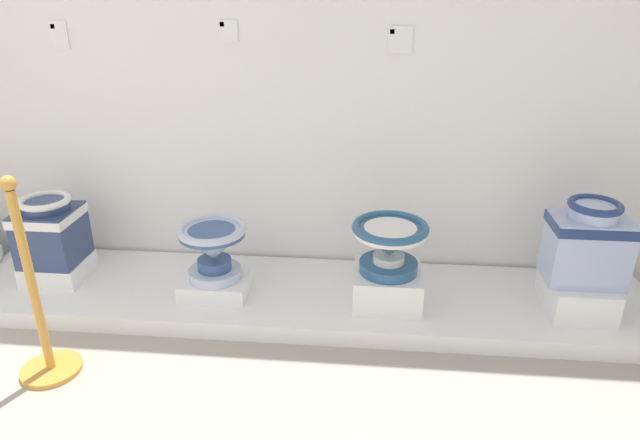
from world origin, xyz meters
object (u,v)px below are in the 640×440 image
at_px(antique_toilet_rightmost, 213,245).
at_px(antique_toilet_leftmost, 588,241).
at_px(antique_toilet_tall_cobalt, 50,228).
at_px(plinth_block_leftmost, 577,294).
at_px(plinth_block_central_ornate, 387,286).
at_px(info_placard_second, 228,31).
at_px(plinth_block_tall_cobalt, 59,269).
at_px(stanchion_post_near_left, 41,323).
at_px(info_placard_first, 59,35).
at_px(plinth_block_rightmost, 216,285).
at_px(antique_toilet_central_ornate, 390,241).
at_px(info_placard_third, 400,40).

relative_size(antique_toilet_rightmost, antique_toilet_leftmost, 0.85).
bearing_deg(antique_toilet_tall_cobalt, antique_toilet_leftmost, -1.22).
relative_size(plinth_block_leftmost, antique_toilet_leftmost, 0.86).
xyz_separation_m(plinth_block_central_ornate, info_placard_second, (-0.89, 0.47, 1.24)).
xyz_separation_m(antique_toilet_rightmost, plinth_block_leftmost, (1.91, 0.01, -0.20)).
xyz_separation_m(plinth_block_tall_cobalt, stanchion_post_near_left, (0.32, -0.70, 0.12)).
height_order(plinth_block_leftmost, info_placard_first, info_placard_first).
relative_size(plinth_block_tall_cobalt, plinth_block_leftmost, 0.87).
height_order(plinth_block_central_ornate, plinth_block_leftmost, plinth_block_central_ornate).
relative_size(plinth_block_rightmost, antique_toilet_leftmost, 0.84).
xyz_separation_m(plinth_block_rightmost, plinth_block_central_ornate, (0.93, -0.01, 0.05)).
height_order(antique_toilet_central_ornate, plinth_block_leftmost, antique_toilet_central_ornate).
distance_m(plinth_block_rightmost, antique_toilet_central_ornate, 0.98).
relative_size(plinth_block_tall_cobalt, plinth_block_rightmost, 0.90).
distance_m(plinth_block_rightmost, stanchion_post_near_left, 0.89).
bearing_deg(stanchion_post_near_left, antique_toilet_central_ornate, 21.46).
xyz_separation_m(antique_toilet_rightmost, info_placard_first, (-0.91, 0.46, 1.02)).
bearing_deg(info_placard_third, stanchion_post_near_left, -145.39).
relative_size(plinth_block_rightmost, stanchion_post_near_left, 0.37).
bearing_deg(plinth_block_central_ornate, info_placard_first, 165.59).
relative_size(plinth_block_leftmost, info_placard_first, 2.42).
distance_m(antique_toilet_central_ornate, plinth_block_leftmost, 1.02).
bearing_deg(antique_toilet_central_ornate, plinth_block_leftmost, 1.35).
distance_m(plinth_block_central_ornate, stanchion_post_near_left, 1.67).
relative_size(info_placard_first, info_placard_second, 1.37).
xyz_separation_m(plinth_block_rightmost, info_placard_third, (0.95, 0.46, 1.25)).
bearing_deg(antique_toilet_rightmost, info_placard_first, 153.00).
bearing_deg(plinth_block_leftmost, antique_toilet_leftmost, 0.00).
xyz_separation_m(plinth_block_rightmost, antique_toilet_central_ornate, (0.93, -0.01, 0.31)).
height_order(antique_toilet_tall_cobalt, stanchion_post_near_left, stanchion_post_near_left).
distance_m(plinth_block_rightmost, plinth_block_central_ornate, 0.93).
bearing_deg(antique_toilet_central_ornate, info_placard_first, 165.59).
height_order(antique_toilet_tall_cobalt, info_placard_second, info_placard_second).
bearing_deg(antique_toilet_tall_cobalt, plinth_block_tall_cobalt, -90.00).
bearing_deg(antique_toilet_leftmost, antique_toilet_tall_cobalt, 178.78).
relative_size(antique_toilet_tall_cobalt, info_placard_third, 2.77).
height_order(antique_toilet_rightmost, antique_toilet_central_ornate, antique_toilet_central_ornate).
relative_size(antique_toilet_tall_cobalt, info_placard_first, 2.48).
height_order(plinth_block_rightmost, antique_toilet_leftmost, antique_toilet_leftmost).
bearing_deg(plinth_block_central_ornate, antique_toilet_leftmost, 1.35).
xyz_separation_m(plinth_block_central_ornate, stanchion_post_near_left, (-1.56, -0.61, 0.08)).
distance_m(antique_toilet_rightmost, antique_toilet_central_ornate, 0.93).
relative_size(plinth_block_central_ornate, plinth_block_leftmost, 0.95).
bearing_deg(plinth_block_leftmost, info_placard_first, 170.93).
bearing_deg(stanchion_post_near_left, antique_toilet_rightmost, 44.80).
distance_m(plinth_block_central_ornate, info_placard_third, 1.29).
bearing_deg(antique_toilet_leftmost, antique_toilet_rightmost, -179.57).
xyz_separation_m(antique_toilet_rightmost, info_placard_third, (0.95, 0.46, 1.01)).
bearing_deg(info_placard_third, antique_toilet_leftmost, -25.07).
bearing_deg(antique_toilet_rightmost, plinth_block_central_ornate, -0.54).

